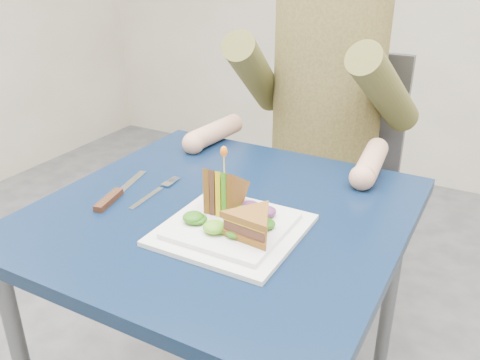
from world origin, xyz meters
The scene contains 12 objects.
table centered at (0.00, 0.00, 0.65)m, with size 0.75×0.75×0.73m.
chair centered at (0.00, 0.73, 0.54)m, with size 0.42×0.40×0.93m.
diner centered at (0.00, 0.62, 0.91)m, with size 0.54×0.59×0.74m.
plate centered at (0.07, -0.08, 0.74)m, with size 0.26×0.26×0.02m.
sandwich_flat centered at (0.12, -0.10, 0.78)m, with size 0.13×0.13×0.05m.
sandwich_upright centered at (0.03, -0.03, 0.78)m, with size 0.09×0.15×0.15m.
fork centered at (-0.17, -0.01, 0.73)m, with size 0.02×0.18×0.01m.
knife centered at (-0.23, -0.08, 0.74)m, with size 0.07×0.22×0.02m.
toothpick centered at (0.03, -0.03, 0.85)m, with size 0.00×0.00×0.06m, color tan.
toothpick_frill centered at (0.03, -0.03, 0.88)m, with size 0.01×0.01×0.02m, color orange.
lettuce_spill centered at (0.07, -0.07, 0.76)m, with size 0.15×0.13×0.02m, color #337A14, non-canonical shape.
onion_ring centered at (0.08, -0.07, 0.77)m, with size 0.04×0.04×0.01m, color #9E4C7A.
Camera 1 is at (0.49, -0.82, 1.24)m, focal length 38.00 mm.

